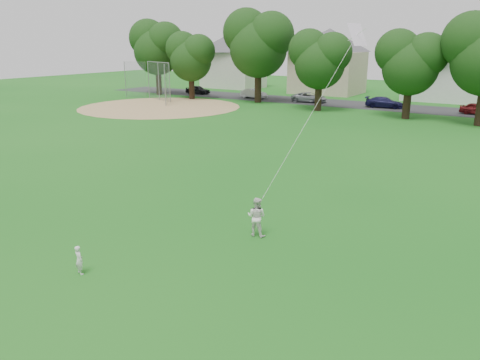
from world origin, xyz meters
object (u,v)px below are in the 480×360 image
Objects in this scene: toddler at (79,260)px; baseball_backstop at (155,81)px; kite at (307,122)px; older_boy at (257,217)px.

baseball_backstop is (-29.42, 35.46, 1.84)m from toddler.
kite reaches higher than baseball_backstop.
baseball_backstop reaches higher than older_boy.
kite is at bearing -39.81° from baseball_backstop.
kite is at bearing -128.28° from older_boy.
kite is at bearing -106.04° from toddler.
baseball_backstop is at bearing -49.52° from older_boy.
toddler is at bearing 54.03° from older_boy.
toddler is 0.64× the size of older_boy.
older_boy is at bearing -42.49° from baseball_backstop.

